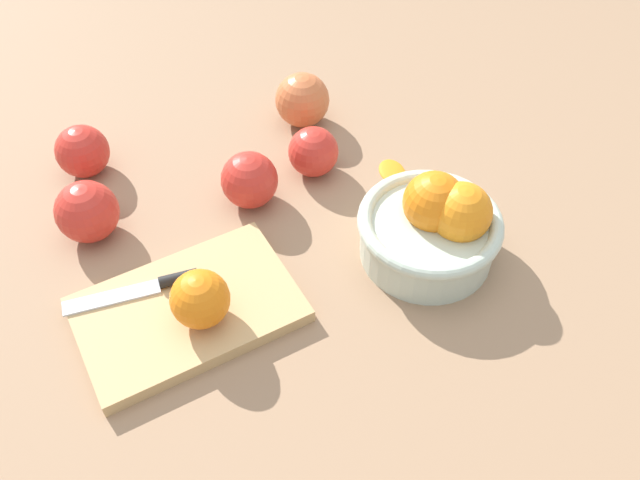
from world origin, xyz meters
name	(u,v)px	position (x,y,z in m)	size (l,w,h in m)	color
ground_plane	(272,224)	(0.00, 0.00, 0.00)	(2.40, 2.40, 0.00)	#997556
bowl	(433,226)	(-0.15, 0.13, 0.05)	(0.17, 0.17, 0.11)	beige
cutting_board	(188,310)	(0.15, 0.08, 0.01)	(0.25, 0.16, 0.02)	tan
orange_on_board	(200,299)	(0.13, 0.11, 0.05)	(0.07, 0.07, 0.07)	orange
knife	(150,286)	(0.17, 0.04, 0.02)	(0.16, 0.04, 0.01)	silver
apple_front_left	(302,100)	(-0.13, -0.17, 0.04)	(0.08, 0.08, 0.08)	#CC6638
apple_front_left_2	(313,152)	(-0.09, -0.07, 0.03)	(0.07, 0.07, 0.07)	red
apple_front_right	(87,212)	(0.21, -0.09, 0.04)	(0.08, 0.08, 0.08)	red
apple_front_right_2	(82,151)	(0.18, -0.21, 0.04)	(0.07, 0.07, 0.07)	red
apple_front_center	(249,180)	(0.01, -0.05, 0.04)	(0.07, 0.07, 0.07)	red
citrus_peel	(392,170)	(-0.19, -0.01, 0.00)	(0.05, 0.04, 0.01)	orange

